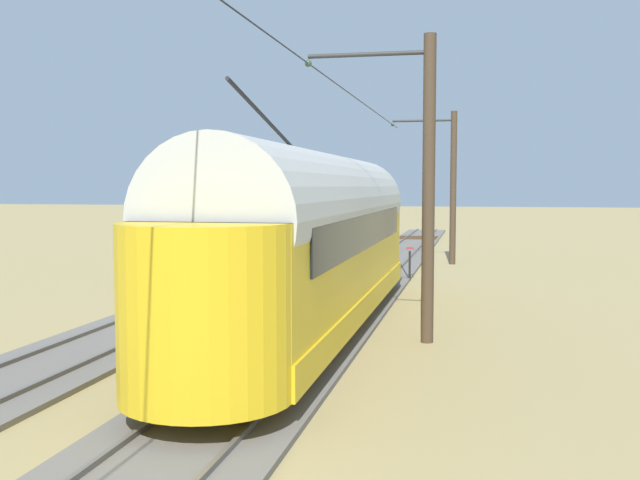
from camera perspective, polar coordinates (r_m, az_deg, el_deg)
The scene contains 9 objects.
ground_plane at distance 19.03m, azimuth -6.20°, elevation -6.42°, with size 220.00×220.00×0.00m, color #9E8956.
track_streetcar_siding at distance 18.78m, azimuth 0.24°, elevation -6.37°, with size 2.80×80.00×0.18m.
track_adjacent_siding at distance 20.05m, azimuth -11.66°, elevation -5.78°, with size 2.80×80.00×0.18m.
vintage_streetcar at distance 17.56m, azimuth -0.40°, elevation 0.16°, with size 2.65×16.99×5.00m.
catenary_pole_foreground at distance 33.36m, azimuth 10.14°, elevation 4.26°, with size 2.95×0.28×6.81m.
catenary_pole_mid_near at distance 16.46m, azimuth 8.12°, elevation 4.42°, with size 2.95×0.28×6.81m.
overhead_wire_run at distance 17.78m, azimuth -0.17°, elevation 13.17°, with size 2.74×37.84×0.18m.
switch_stand at distance 27.34m, azimuth 6.93°, elevation -1.70°, with size 0.50×0.30×1.24m.
spare_tie_stack at distance 27.36m, azimuth -11.71°, elevation -2.66°, with size 2.40×2.40×0.54m.
Camera 1 is at (-5.89, 17.75, 3.50)m, focal length 41.30 mm.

